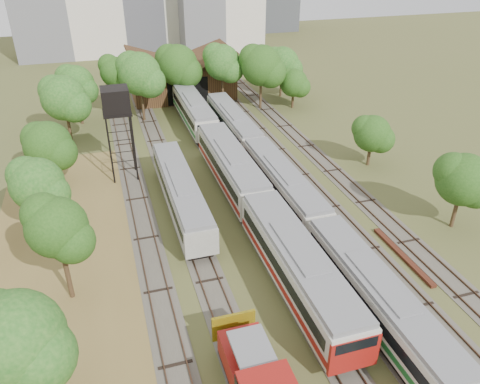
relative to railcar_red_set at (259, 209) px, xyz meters
name	(u,v)px	position (x,y,z in m)	size (l,w,h in m)	color
ground	(370,359)	(2.00, -16.18, -2.15)	(240.00, 240.00, 0.00)	#475123
dry_grass_patch	(76,331)	(-16.00, -8.18, -2.13)	(14.00, 60.00, 0.04)	brown
tracks	(243,183)	(1.33, 8.82, -2.11)	(24.60, 80.00, 0.19)	#4C473D
railcar_red_set	(259,209)	(0.00, 0.00, 0.00)	(3.28, 34.58, 4.07)	black
railcar_green_set	(283,185)	(4.00, 4.17, -0.27)	(2.87, 52.08, 3.55)	black
railcar_rear	(194,112)	(0.00, 27.25, -0.12)	(3.11, 16.08, 3.85)	black
old_grey_coach	(181,193)	(-6.00, 5.44, -0.22)	(2.86, 18.00, 3.53)	black
water_tower	(116,103)	(-10.67, 14.36, 6.30)	(2.89, 2.89, 10.03)	black
rail_pile_far	(403,256)	(10.20, -7.51, -2.02)	(0.51, 8.20, 0.27)	#4F2316
maintenance_shed	(181,77)	(1.00, 41.80, 0.76)	(16.45, 11.55, 7.58)	#342112
tree_band_left	(47,185)	(-17.40, 4.03, 3.12)	(7.23, 54.03, 8.57)	#382616
tree_band_far	(195,69)	(1.84, 33.85, 4.11)	(36.79, 10.99, 9.68)	#382616
tree_band_right	(371,128)	(16.75, 9.64, 2.13)	(5.60, 39.70, 7.23)	#382616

